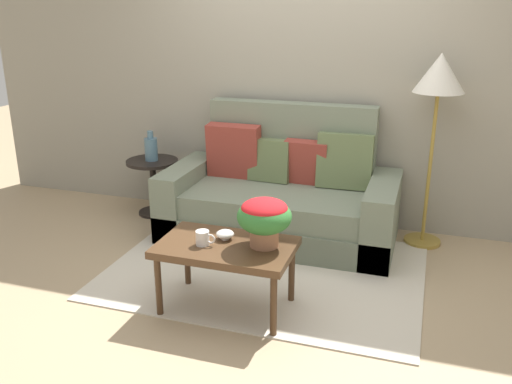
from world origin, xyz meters
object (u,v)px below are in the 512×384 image
(couch, at_px, (282,198))
(coffee_table, at_px, (226,251))
(table_vase, at_px, (151,148))
(snack_bowl, at_px, (225,234))
(coffee_mug, at_px, (203,238))
(side_table, at_px, (153,177))
(floor_lamp, at_px, (439,85))
(potted_plant, at_px, (264,217))

(couch, xyz_separation_m, coffee_table, (-0.01, -1.29, 0.08))
(coffee_table, distance_m, table_vase, 1.91)
(couch, bearing_deg, snack_bowl, -91.97)
(coffee_table, bearing_deg, coffee_mug, -157.09)
(coffee_table, xyz_separation_m, coffee_mug, (-0.13, -0.06, 0.10))
(side_table, distance_m, floor_lamp, 2.64)
(potted_plant, distance_m, coffee_mug, 0.41)
(snack_bowl, bearing_deg, potted_plant, -3.74)
(potted_plant, distance_m, snack_bowl, 0.32)
(potted_plant, height_order, coffee_mug, potted_plant)
(couch, height_order, coffee_mug, couch)
(side_table, relative_size, coffee_mug, 4.09)
(couch, bearing_deg, coffee_table, -90.47)
(floor_lamp, bearing_deg, coffee_mug, -130.59)
(coffee_mug, bearing_deg, potted_plant, 16.05)
(table_vase, bearing_deg, potted_plant, -41.75)
(coffee_mug, bearing_deg, couch, 83.98)
(couch, relative_size, snack_bowl, 16.47)
(side_table, xyz_separation_m, snack_bowl, (1.24, -1.33, 0.13))
(snack_bowl, bearing_deg, table_vase, 132.99)
(side_table, xyz_separation_m, potted_plant, (1.51, -1.35, 0.29))
(table_vase, bearing_deg, couch, -4.69)
(snack_bowl, bearing_deg, coffee_mug, -128.91)
(coffee_table, xyz_separation_m, potted_plant, (0.24, 0.05, 0.25))
(coffee_mug, xyz_separation_m, table_vase, (-1.14, 1.46, 0.13))
(coffee_table, bearing_deg, potted_plant, 12.03)
(coffee_table, height_order, floor_lamp, floor_lamp)
(potted_plant, relative_size, coffee_mug, 2.64)
(side_table, xyz_separation_m, coffee_mug, (1.14, -1.46, 0.14))
(snack_bowl, height_order, table_vase, table_vase)
(side_table, height_order, coffee_mug, coffee_mug)
(coffee_table, relative_size, potted_plant, 2.52)
(side_table, distance_m, coffee_mug, 1.86)
(coffee_table, distance_m, potted_plant, 0.35)
(couch, distance_m, floor_lamp, 1.55)
(couch, height_order, floor_lamp, floor_lamp)
(couch, distance_m, coffee_mug, 1.37)
(snack_bowl, bearing_deg, side_table, 132.91)
(coffee_mug, bearing_deg, snack_bowl, 51.09)
(coffee_table, bearing_deg, couch, 89.53)
(floor_lamp, bearing_deg, table_vase, -178.01)
(floor_lamp, bearing_deg, side_table, -178.10)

